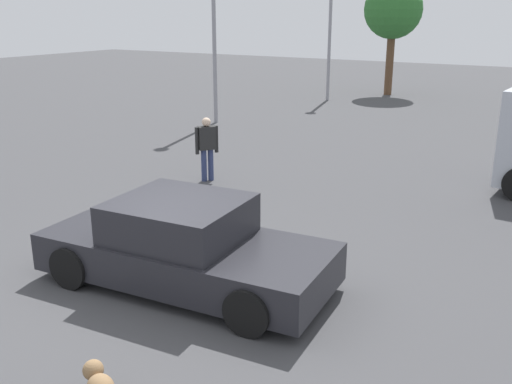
% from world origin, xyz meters
% --- Properties ---
extents(ground_plane, '(80.00, 80.00, 0.00)m').
position_xyz_m(ground_plane, '(0.00, 0.00, 0.00)').
color(ground_plane, '#424244').
extents(sedan_foreground, '(4.45, 2.19, 1.31)m').
position_xyz_m(sedan_foreground, '(0.13, 0.26, 0.60)').
color(sedan_foreground, '#232328').
rests_on(sedan_foreground, ground_plane).
extents(dog, '(0.59, 0.43, 0.42)m').
position_xyz_m(dog, '(1.09, -2.43, 0.25)').
color(dog, olive).
rests_on(dog, ground_plane).
extents(pedestrian, '(0.43, 0.48, 1.53)m').
position_xyz_m(pedestrian, '(-2.78, 4.91, 0.90)').
color(pedestrian, navy).
rests_on(pedestrian, ground_plane).
extents(light_post_mid, '(0.44, 0.44, 5.82)m').
position_xyz_m(light_post_mid, '(-5.65, 18.32, 4.00)').
color(light_post_mid, gray).
rests_on(light_post_mid, ground_plane).
extents(tree_back_left, '(2.71, 2.71, 5.32)m').
position_xyz_m(tree_back_left, '(-3.91, 21.55, 3.92)').
color(tree_back_left, brown).
rests_on(tree_back_left, ground_plane).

